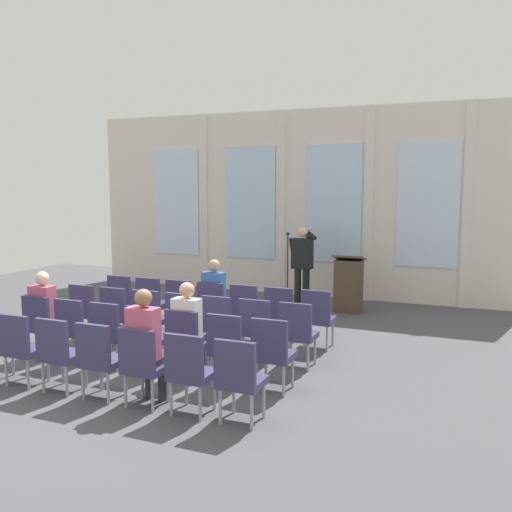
{
  "coord_description": "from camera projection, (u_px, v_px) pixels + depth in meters",
  "views": [
    {
      "loc": [
        4.1,
        -5.57,
        2.52
      ],
      "look_at": [
        0.21,
        3.89,
        1.22
      ],
      "focal_mm": 38.86,
      "sensor_mm": 36.0,
      "label": 1
    }
  ],
  "objects": [
    {
      "name": "ground_plane",
      "position": [
        124.0,
        387.0,
        6.98
      ],
      "size": [
        17.01,
        17.01,
        0.0
      ],
      "primitive_type": "plane",
      "color": "#4C4C51"
    },
    {
      "name": "rear_partition",
      "position": [
        293.0,
        204.0,
        12.69
      ],
      "size": [
        10.05,
        0.14,
        4.22
      ],
      "color": "silver",
      "rests_on": "ground"
    },
    {
      "name": "speaker",
      "position": [
        302.0,
        261.0,
        11.37
      ],
      "size": [
        0.51,
        0.69,
        1.68
      ],
      "color": "black",
      "rests_on": "ground"
    },
    {
      "name": "mic_stand",
      "position": [
        287.0,
        290.0,
        11.68
      ],
      "size": [
        0.28,
        0.28,
        1.55
      ],
      "color": "black",
      "rests_on": "ground"
    },
    {
      "name": "lectern",
      "position": [
        348.0,
        284.0,
        11.07
      ],
      "size": [
        0.6,
        0.48,
        1.16
      ],
      "color": "#4C3828",
      "rests_on": "ground"
    },
    {
      "name": "chair_r0_c0",
      "position": [
        123.0,
        297.0,
        9.9
      ],
      "size": [
        0.46,
        0.44,
        0.94
      ],
      "color": "#99999E",
      "rests_on": "ground"
    },
    {
      "name": "chair_r0_c1",
      "position": [
        152.0,
        300.0,
        9.67
      ],
      "size": [
        0.46,
        0.44,
        0.94
      ],
      "color": "#99999E",
      "rests_on": "ground"
    },
    {
      "name": "chair_r0_c2",
      "position": [
        182.0,
        303.0,
        9.44
      ],
      "size": [
        0.46,
        0.44,
        0.94
      ],
      "color": "#99999E",
      "rests_on": "ground"
    },
    {
      "name": "chair_r0_c3",
      "position": [
        213.0,
        305.0,
        9.22
      ],
      "size": [
        0.46,
        0.44,
        0.94
      ],
      "color": "#99999E",
      "rests_on": "ground"
    },
    {
      "name": "audience_r0_c3",
      "position": [
        215.0,
        293.0,
        9.27
      ],
      "size": [
        0.36,
        0.39,
        1.3
      ],
      "color": "#2D2D33",
      "rests_on": "ground"
    },
    {
      "name": "chair_r0_c4",
      "position": [
        246.0,
        309.0,
        8.99
      ],
      "size": [
        0.46,
        0.44,
        0.94
      ],
      "color": "#99999E",
      "rests_on": "ground"
    },
    {
      "name": "chair_r0_c5",
      "position": [
        281.0,
        312.0,
        8.76
      ],
      "size": [
        0.46,
        0.44,
        0.94
      ],
      "color": "#99999E",
      "rests_on": "ground"
    },
    {
      "name": "chair_r0_c6",
      "position": [
        318.0,
        315.0,
        8.54
      ],
      "size": [
        0.46,
        0.44,
        0.94
      ],
      "color": "#99999E",
      "rests_on": "ground"
    },
    {
      "name": "chair_r1_c0",
      "position": [
        87.0,
        309.0,
        8.99
      ],
      "size": [
        0.46,
        0.44,
        0.94
      ],
      "color": "#99999E",
      "rests_on": "ground"
    },
    {
      "name": "chair_r1_c1",
      "position": [
        117.0,
        312.0,
        8.76
      ],
      "size": [
        0.46,
        0.44,
        0.94
      ],
      "color": "#99999E",
      "rests_on": "ground"
    },
    {
      "name": "chair_r1_c2",
      "position": [
        150.0,
        315.0,
        8.54
      ],
      "size": [
        0.46,
        0.44,
        0.94
      ],
      "color": "#99999E",
      "rests_on": "ground"
    },
    {
      "name": "chair_r1_c3",
      "position": [
        184.0,
        319.0,
        8.31
      ],
      "size": [
        0.46,
        0.44,
        0.94
      ],
      "color": "#99999E",
      "rests_on": "ground"
    },
    {
      "name": "chair_r1_c4",
      "position": [
        219.0,
        322.0,
        8.08
      ],
      "size": [
        0.46,
        0.44,
        0.94
      ],
      "color": "#99999E",
      "rests_on": "ground"
    },
    {
      "name": "chair_r1_c5",
      "position": [
        257.0,
        326.0,
        7.86
      ],
      "size": [
        0.46,
        0.44,
        0.94
      ],
      "color": "#99999E",
      "rests_on": "ground"
    },
    {
      "name": "chair_r1_c6",
      "position": [
        298.0,
        330.0,
        7.63
      ],
      "size": [
        0.46,
        0.44,
        0.94
      ],
      "color": "#99999E",
      "rests_on": "ground"
    },
    {
      "name": "chair_r2_c0",
      "position": [
        42.0,
        322.0,
        8.08
      ],
      "size": [
        0.46,
        0.44,
        0.94
      ],
      "color": "#99999E",
      "rests_on": "ground"
    },
    {
      "name": "audience_r2_c0",
      "position": [
        46.0,
        309.0,
        8.14
      ],
      "size": [
        0.36,
        0.39,
        1.28
      ],
      "color": "#2D2D33",
      "rests_on": "ground"
    },
    {
      "name": "chair_r2_c1",
      "position": [
        75.0,
        326.0,
        7.86
      ],
      "size": [
        0.46,
        0.44,
        0.94
      ],
      "color": "#99999E",
      "rests_on": "ground"
    },
    {
      "name": "chair_r2_c2",
      "position": [
        110.0,
        330.0,
        7.63
      ],
      "size": [
        0.46,
        0.44,
        0.94
      ],
      "color": "#99999E",
      "rests_on": "ground"
    },
    {
      "name": "chair_r2_c3",
      "position": [
        147.0,
        335.0,
        7.4
      ],
      "size": [
        0.46,
        0.44,
        0.94
      ],
      "color": "#99999E",
      "rests_on": "ground"
    },
    {
      "name": "chair_r2_c4",
      "position": [
        186.0,
        340.0,
        7.18
      ],
      "size": [
        0.46,
        0.44,
        0.94
      ],
      "color": "#99999E",
      "rests_on": "ground"
    },
    {
      "name": "audience_r2_c4",
      "position": [
        189.0,
        325.0,
        7.23
      ],
      "size": [
        0.36,
        0.39,
        1.28
      ],
      "color": "#2D2D33",
      "rests_on": "ground"
    },
    {
      "name": "chair_r2_c5",
      "position": [
        228.0,
        345.0,
        6.95
      ],
      "size": [
        0.46,
        0.44,
        0.94
      ],
      "color": "#99999E",
      "rests_on": "ground"
    },
    {
      "name": "chair_r2_c6",
      "position": [
        272.0,
        350.0,
        6.72
      ],
      "size": [
        0.46,
        0.44,
        0.94
      ],
      "color": "#99999E",
      "rests_on": "ground"
    },
    {
      "name": "chair_r3_c1",
      "position": [
        21.0,
        345.0,
        6.95
      ],
      "size": [
        0.46,
        0.44,
        0.94
      ],
      "color": "#99999E",
      "rests_on": "ground"
    },
    {
      "name": "chair_r3_c2",
      "position": [
        59.0,
        350.0,
        6.72
      ],
      "size": [
        0.46,
        0.44,
        0.94
      ],
      "color": "#99999E",
      "rests_on": "ground"
    },
    {
      "name": "chair_r3_c3",
      "position": [
        99.0,
        356.0,
        6.5
      ],
      "size": [
        0.46,
        0.44,
        0.94
      ],
      "color": "#99999E",
      "rests_on": "ground"
    },
    {
      "name": "chair_r3_c4",
      "position": [
        143.0,
        362.0,
        6.27
      ],
      "size": [
        0.46,
        0.44,
        0.94
      ],
      "color": "#99999E",
      "rests_on": "ground"
    },
    {
      "name": "audience_r3_c4",
      "position": [
        146.0,
        341.0,
        6.31
      ],
      "size": [
        0.36,
        0.39,
        1.37
      ],
      "color": "#2D2D33",
      "rests_on": "ground"
    },
    {
      "name": "chair_r3_c5",
      "position": [
        189.0,
        369.0,
        6.04
      ],
      "size": [
        0.46,
        0.44,
        0.94
      ],
      "color": "#99999E",
      "rests_on": "ground"
    },
    {
      "name": "chair_r3_c6",
      "position": [
        239.0,
        376.0,
        5.82
      ],
      "size": [
        0.46,
        0.44,
        0.94
      ],
      "color": "#99999E",
      "rests_on": "ground"
    }
  ]
}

